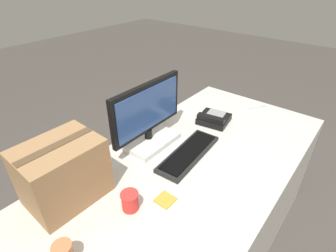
{
  "coord_description": "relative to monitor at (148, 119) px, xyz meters",
  "views": [
    {
      "loc": [
        -0.92,
        -0.58,
        1.64
      ],
      "look_at": [
        0.0,
        0.17,
        0.89
      ],
      "focal_mm": 28.0,
      "sensor_mm": 36.0,
      "label": 1
    }
  ],
  "objects": [
    {
      "name": "ground_plane",
      "position": [
        0.02,
        -0.3,
        -0.9
      ],
      "size": [
        12.0,
        12.0,
        0.0
      ],
      "primitive_type": "plane",
      "color": "#47423D"
    },
    {
      "name": "office_desk",
      "position": [
        0.02,
        -0.3,
        -0.53
      ],
      "size": [
        1.8,
        0.9,
        0.74
      ],
      "color": "beige",
      "rests_on": "ground_plane"
    },
    {
      "name": "monitor",
      "position": [
        0.0,
        0.0,
        0.0
      ],
      "size": [
        0.51,
        0.24,
        0.37
      ],
      "color": "white",
      "rests_on": "office_desk"
    },
    {
      "name": "keyboard",
      "position": [
        0.05,
        -0.25,
        -0.14
      ],
      "size": [
        0.46,
        0.18,
        0.03
      ],
      "rotation": [
        0.0,
        0.0,
        0.07
      ],
      "color": "black",
      "rests_on": "office_desk"
    },
    {
      "name": "desk_phone",
      "position": [
        0.43,
        -0.18,
        -0.13
      ],
      "size": [
        0.21,
        0.22,
        0.07
      ],
      "rotation": [
        0.0,
        0.0,
        0.17
      ],
      "color": "black",
      "rests_on": "office_desk"
    },
    {
      "name": "paper_cup_right",
      "position": [
        -0.41,
        -0.27,
        -0.11
      ],
      "size": [
        0.08,
        0.08,
        0.09
      ],
      "color": "red",
      "rests_on": "office_desk"
    },
    {
      "name": "spoon",
      "position": [
        0.83,
        -0.34,
        -0.15
      ],
      "size": [
        0.13,
        0.1,
        0.0
      ],
      "rotation": [
        0.0,
        0.0,
        5.69
      ],
      "color": "#B2B2B7",
      "rests_on": "office_desk"
    },
    {
      "name": "cardboard_box",
      "position": [
        -0.53,
        0.0,
        -0.02
      ],
      "size": [
        0.33,
        0.25,
        0.28
      ],
      "rotation": [
        0.0,
        0.0,
        -0.02
      ],
      "color": "#9E754C",
      "rests_on": "office_desk"
    },
    {
      "name": "sticky_note_pad",
      "position": [
        -0.28,
        -0.36,
        -0.15
      ],
      "size": [
        0.08,
        0.08,
        0.01
      ],
      "color": "gold",
      "rests_on": "office_desk"
    }
  ]
}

